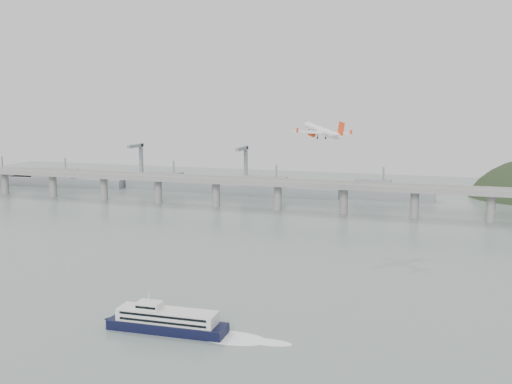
% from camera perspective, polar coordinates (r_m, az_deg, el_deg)
% --- Properties ---
extents(ground, '(900.00, 900.00, 0.00)m').
position_cam_1_polar(ground, '(259.04, -3.83, -9.66)').
color(ground, slate).
rests_on(ground, ground).
extents(bridge, '(800.00, 22.00, 23.90)m').
position_cam_1_polar(bridge, '(442.65, 5.68, 0.35)').
color(bridge, gray).
rests_on(bridge, ground).
extents(distant_fleet, '(453.00, 60.90, 40.00)m').
position_cam_1_polar(distant_fleet, '(556.81, -8.54, 0.82)').
color(distant_fleet, slate).
rests_on(distant_fleet, ground).
extents(ferry, '(71.58, 13.45, 13.50)m').
position_cam_1_polar(ferry, '(220.62, -8.45, -12.06)').
color(ferry, black).
rests_on(ferry, ground).
extents(airliner, '(32.25, 31.86, 10.59)m').
position_cam_1_polar(airliner, '(336.22, 6.36, 5.80)').
color(airliner, white).
rests_on(airliner, ground).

